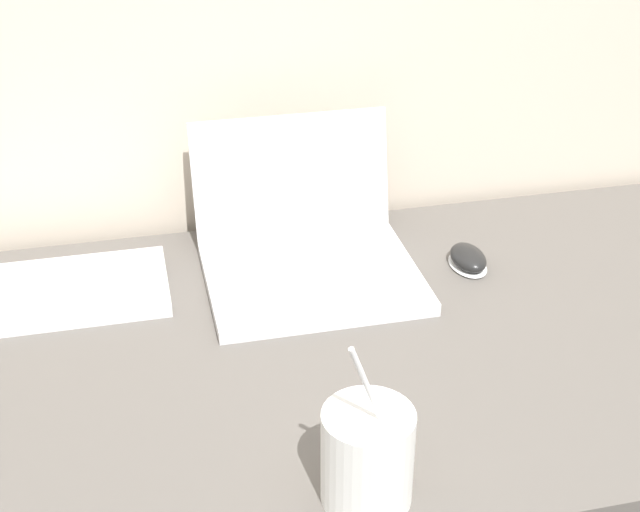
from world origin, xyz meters
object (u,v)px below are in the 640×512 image
Objects in this scene: laptop at (306,245)px; computer_mouse at (468,259)px; drink_cup at (367,455)px; external_keyboard at (43,294)px.

laptop is 3.65× the size of computer_mouse.
drink_cup reaches higher than computer_mouse.
laptop is at bearing 85.30° from drink_cup.
external_keyboard is (-0.65, 0.05, -0.00)m from computer_mouse.
computer_mouse is at bearing -4.29° from external_keyboard.
external_keyboard is (-0.40, -0.00, -0.03)m from laptop.
computer_mouse is at bearing 56.86° from drink_cup.
laptop is 0.50m from drink_cup.
computer_mouse is (0.25, -0.05, -0.03)m from laptop.
computer_mouse reaches higher than external_keyboard.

